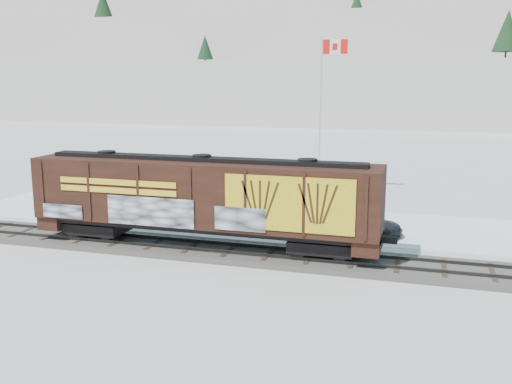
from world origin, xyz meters
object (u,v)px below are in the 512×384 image
(hopper_railcar, at_px, (203,196))
(car_silver, at_px, (215,203))
(car_white, at_px, (336,210))
(flagpole, at_px, (321,139))
(car_dark, at_px, (361,223))

(hopper_railcar, relative_size, car_silver, 3.45)
(car_white, bearing_deg, hopper_railcar, 154.02)
(hopper_railcar, height_order, car_white, hopper_railcar)
(hopper_railcar, xyz_separation_m, car_white, (5.45, 7.49, -2.00))
(hopper_railcar, distance_m, flagpole, 16.05)
(flagpole, bearing_deg, car_white, -73.42)
(hopper_railcar, height_order, flagpole, flagpole)
(flagpole, xyz_separation_m, car_white, (2.45, -8.22, -3.37))
(car_dark, bearing_deg, hopper_railcar, 134.12)
(car_silver, bearing_deg, car_white, -76.14)
(car_silver, relative_size, car_white, 0.99)
(car_silver, distance_m, car_dark, 9.36)
(hopper_railcar, relative_size, car_dark, 3.80)
(car_white, distance_m, car_dark, 2.56)
(car_silver, distance_m, car_white, 7.55)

